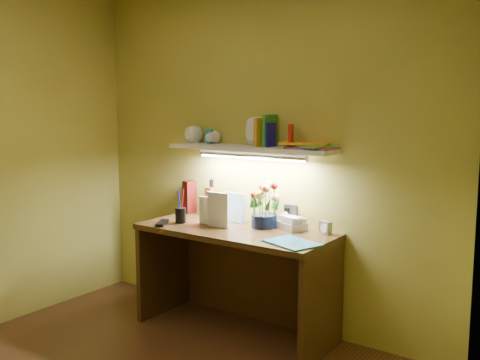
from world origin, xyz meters
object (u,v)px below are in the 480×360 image
Objects in this scene: desk at (235,281)px; flower_bouquet at (264,205)px; desk_clock at (325,228)px; telephone at (292,222)px; whisky_bottle at (212,198)px.

flower_bouquet is (0.14, 0.15, 0.53)m from desk.
flower_bouquet is at bearing 46.99° from desk.
desk is 0.75m from desk_clock.
desk is at bearing -141.39° from desk_clock.
whisky_bottle is (-0.75, 0.05, 0.09)m from telephone.
telephone is 0.64× the size of whisky_bottle.
telephone is 2.15× the size of desk_clock.
telephone reaches higher than desk_clock.
whisky_bottle is (-0.40, 0.25, 0.52)m from desk.
telephone reaches higher than desk.
desk_clock reaches higher than desk.
whisky_bottle is at bearing 148.23° from desk.
telephone is at bearing 29.86° from desk.
desk is 0.57m from flower_bouquet.
flower_bouquet is at bearing -143.19° from telephone.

